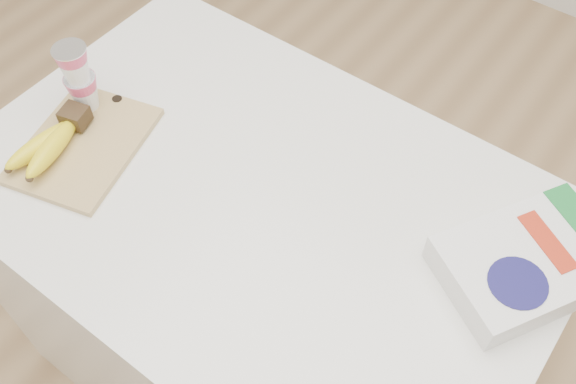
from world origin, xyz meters
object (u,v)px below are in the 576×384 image
object	(u,v)px
table	(264,299)
bananas	(51,142)
yogurt_stack	(78,76)
cutting_board	(84,145)
cereal_box	(528,263)

from	to	relation	value
table	bananas	xyz separation A→B (m)	(-0.37, -0.15, 0.44)
bananas	yogurt_stack	size ratio (longest dim) A/B	1.30
yogurt_stack	cutting_board	bearing A→B (deg)	-49.50
cutting_board	bananas	bearing A→B (deg)	-141.18
yogurt_stack	bananas	bearing A→B (deg)	-75.07
cereal_box	cutting_board	bearing A→B (deg)	-132.42
bananas	cereal_box	bearing A→B (deg)	19.53
cutting_board	yogurt_stack	world-z (taller)	yogurt_stack
table	cereal_box	size ratio (longest dim) A/B	3.29
table	bananas	size ratio (longest dim) A/B	5.65
cereal_box	yogurt_stack	bearing A→B (deg)	-138.28
table	cutting_board	xyz separation A→B (m)	(-0.34, -0.11, 0.42)
bananas	yogurt_stack	bearing A→B (deg)	104.93
yogurt_stack	cereal_box	world-z (taller)	yogurt_stack
bananas	yogurt_stack	xyz separation A→B (m)	(-0.03, 0.12, 0.06)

